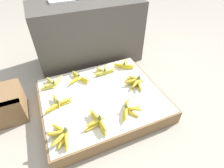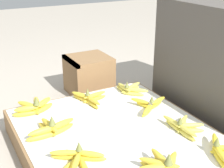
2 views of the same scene
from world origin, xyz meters
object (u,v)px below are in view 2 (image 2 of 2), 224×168
Objects in this scene: banana_bunch_front_midleft at (51,128)px; banana_bunch_middle_left at (89,98)px; banana_bunch_back_midleft at (149,105)px; banana_bunch_back_midright at (183,126)px; banana_bunch_front_midright at (77,158)px; banana_bunch_middle_right at (163,166)px; banana_bunch_back_right at (221,150)px; wooden_crate at (89,75)px; banana_bunch_front_left at (34,107)px; banana_bunch_back_left at (130,89)px.

banana_bunch_front_midleft is 1.02× the size of banana_bunch_middle_left.
banana_bunch_back_midright is (0.27, 0.01, -0.00)m from banana_bunch_back_midleft.
banana_bunch_front_midleft is 1.16× the size of banana_bunch_front_midright.
banana_bunch_middle_right is 1.12× the size of banana_bunch_back_right.
banana_bunch_back_midleft reaches higher than banana_bunch_back_midright.
wooden_crate is at bearing -175.34° from banana_bunch_back_right.
banana_bunch_middle_left is at bearing -24.00° from wooden_crate.
banana_bunch_back_midright is (0.54, 0.58, -0.01)m from banana_bunch_front_left.
banana_bunch_middle_left is (0.03, 0.32, -0.00)m from banana_bunch_front_left.
banana_bunch_back_left is 0.96× the size of banana_bunch_back_midright.
banana_bunch_middle_right is (0.49, 0.29, -0.00)m from banana_bunch_front_midleft.
banana_bunch_middle_right is 1.01× the size of banana_bunch_back_midright.
banana_bunch_back_midleft is (0.65, 0.07, 0.02)m from wooden_crate.
banana_bunch_front_left is 0.95× the size of banana_bunch_front_midleft.
wooden_crate is 1.19× the size of banana_bunch_front_left.
banana_bunch_back_midleft is at bearing 116.14° from banana_bunch_front_midright.
banana_bunch_back_right is (0.78, 0.59, -0.00)m from banana_bunch_front_left.
banana_bunch_back_midright is at bearing 89.51° from banana_bunch_front_midright.
banana_bunch_front_midleft is 0.57m from banana_bunch_middle_right.
wooden_crate is 0.65m from banana_bunch_back_midleft.
banana_bunch_back_left reaches higher than banana_bunch_back_midleft.
banana_bunch_middle_left is 1.17× the size of banana_bunch_back_right.
banana_bunch_front_midright reaches higher than banana_bunch_back_midright.
banana_bunch_back_left is 0.75m from banana_bunch_back_right.
banana_bunch_back_left is at bearing 13.36° from wooden_crate.
banana_bunch_back_right is at bearing 4.66° from wooden_crate.
banana_bunch_front_midright is 0.58m from banana_bunch_middle_left.
banana_bunch_back_left is (-0.00, 0.28, -0.00)m from banana_bunch_middle_left.
banana_bunch_middle_right reaches higher than banana_bunch_back_left.
banana_bunch_front_left is 0.32m from banana_bunch_middle_left.
banana_bunch_front_left is 0.27m from banana_bunch_front_midleft.
wooden_crate is 1.14× the size of banana_bunch_front_midleft.
banana_bunch_back_midleft is at bearing -178.23° from banana_bunch_back_midright.
banana_bunch_front_midleft is 0.78m from banana_bunch_back_right.
banana_bunch_front_midright is at bearing 4.88° from banana_bunch_front_midleft.
banana_bunch_back_midleft is (0.24, 0.26, -0.00)m from banana_bunch_middle_left.
wooden_crate is 1.16m from banana_bunch_back_right.
wooden_crate is 1.22× the size of banana_bunch_back_midright.
banana_bunch_front_left is 1.02× the size of banana_bunch_middle_right.
banana_bunch_front_left is 0.54m from banana_bunch_front_midright.
banana_bunch_back_left is at bearing 90.00° from banana_bunch_middle_left.
banana_bunch_front_midleft is 0.64m from banana_bunch_back_midright.
wooden_crate is 0.44m from banana_bunch_middle_left.
banana_bunch_front_midright is at bearing -128.53° from banana_bunch_middle_right.
banana_bunch_front_midleft is 1.07× the size of banana_bunch_middle_right.
banana_bunch_back_left is (-0.51, 0.57, 0.00)m from banana_bunch_front_midright.
banana_bunch_middle_left is 1.04× the size of banana_bunch_middle_right.
banana_bunch_back_left is at bearing 179.81° from banana_bunch_back_right.
banana_bunch_front_midleft is at bearing -131.01° from banana_bunch_back_right.
banana_bunch_back_midleft is at bearing -5.12° from banana_bunch_back_left.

